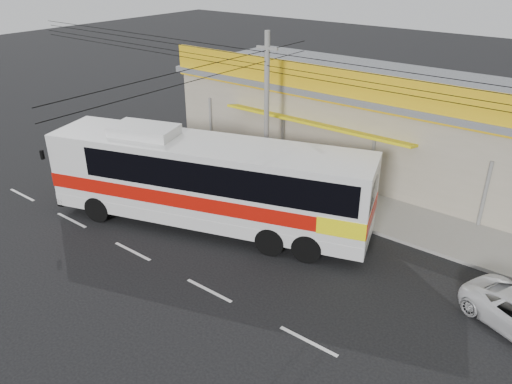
# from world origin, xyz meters

# --- Properties ---
(ground) EXTENTS (120.00, 120.00, 0.00)m
(ground) POSITION_xyz_m (0.00, 0.00, 0.00)
(ground) COLOR black
(ground) RESTS_ON ground
(sidewalk) EXTENTS (30.00, 3.20, 0.15)m
(sidewalk) POSITION_xyz_m (0.00, 6.00, 0.07)
(sidewalk) COLOR gray
(sidewalk) RESTS_ON ground
(lane_markings) EXTENTS (50.00, 0.12, 0.01)m
(lane_markings) POSITION_xyz_m (0.00, -2.50, 0.00)
(lane_markings) COLOR silver
(lane_markings) RESTS_ON ground
(storefront_building) EXTENTS (22.60, 9.20, 5.70)m
(storefront_building) POSITION_xyz_m (-0.01, 11.54, 2.30)
(storefront_building) COLOR gray
(storefront_building) RESTS_ON ground
(coach_bus) EXTENTS (13.45, 6.75, 4.08)m
(coach_bus) POSITION_xyz_m (-2.81, 0.91, 2.18)
(coach_bus) COLOR silver
(coach_bus) RESTS_ON ground
(motorbike_red) EXTENTS (1.83, 1.05, 0.91)m
(motorbike_red) POSITION_xyz_m (-5.27, 4.70, 0.60)
(motorbike_red) COLOR maroon
(motorbike_red) RESTS_ON sidewalk
(motorbike_dark) EXTENTS (1.78, 0.84, 1.03)m
(motorbike_dark) POSITION_xyz_m (-10.97, 6.39, 0.66)
(motorbike_dark) COLOR black
(motorbike_dark) RESTS_ON sidewalk
(utility_pole) EXTENTS (34.00, 14.00, 7.36)m
(utility_pole) POSITION_xyz_m (-3.46, 5.40, 6.07)
(utility_pole) COLOR slate
(utility_pole) RESTS_ON ground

